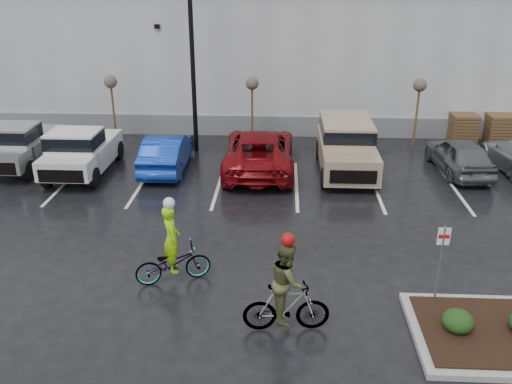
# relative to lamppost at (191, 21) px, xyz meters

# --- Properties ---
(ground) EXTENTS (120.00, 120.00, 0.00)m
(ground) POSITION_rel_lamppost_xyz_m (4.00, -12.00, -5.69)
(ground) COLOR black
(ground) RESTS_ON ground
(warehouse) EXTENTS (60.50, 15.50, 7.20)m
(warehouse) POSITION_rel_lamppost_xyz_m (4.00, 9.99, -2.04)
(warehouse) COLOR silver
(warehouse) RESTS_ON ground
(wooded_ridge) EXTENTS (80.00, 25.00, 6.00)m
(wooded_ridge) POSITION_rel_lamppost_xyz_m (4.00, 33.00, -2.69)
(wooded_ridge) COLOR #1E3F1A
(wooded_ridge) RESTS_ON ground
(lamppost) EXTENTS (0.50, 1.00, 9.22)m
(lamppost) POSITION_rel_lamppost_xyz_m (0.00, 0.00, 0.00)
(lamppost) COLOR black
(lamppost) RESTS_ON ground
(sapling_west) EXTENTS (0.60, 0.60, 3.20)m
(sapling_west) POSITION_rel_lamppost_xyz_m (-4.00, 1.00, -2.96)
(sapling_west) COLOR #472B1C
(sapling_west) RESTS_ON ground
(sapling_mid) EXTENTS (0.60, 0.60, 3.20)m
(sapling_mid) POSITION_rel_lamppost_xyz_m (2.50, 1.00, -2.96)
(sapling_mid) COLOR #472B1C
(sapling_mid) RESTS_ON ground
(sapling_east) EXTENTS (0.60, 0.60, 3.20)m
(sapling_east) POSITION_rel_lamppost_xyz_m (10.00, 1.00, -2.96)
(sapling_east) COLOR #472B1C
(sapling_east) RESTS_ON ground
(pallet_stack_a) EXTENTS (1.20, 1.20, 1.35)m
(pallet_stack_a) POSITION_rel_lamppost_xyz_m (12.50, 2.00, -5.01)
(pallet_stack_a) COLOR #472B1C
(pallet_stack_a) RESTS_ON ground
(pallet_stack_b) EXTENTS (1.20, 1.20, 1.35)m
(pallet_stack_b) POSITION_rel_lamppost_xyz_m (14.20, 2.00, -5.01)
(pallet_stack_b) COLOR #472B1C
(pallet_stack_b) RESTS_ON ground
(shrub_a) EXTENTS (0.70, 0.70, 0.52)m
(shrub_a) POSITION_rel_lamppost_xyz_m (8.00, -13.00, -5.27)
(shrub_a) COLOR black
(shrub_a) RESTS_ON curb_island
(fire_lane_sign) EXTENTS (0.30, 0.05, 2.20)m
(fire_lane_sign) POSITION_rel_lamppost_xyz_m (7.80, -11.80, -4.28)
(fire_lane_sign) COLOR gray
(fire_lane_sign) RESTS_ON ground
(pickup_silver) EXTENTS (2.10, 5.20, 1.96)m
(pickup_silver) POSITION_rel_lamppost_xyz_m (-6.95, -2.18, -4.71)
(pickup_silver) COLOR #ACAFB4
(pickup_silver) RESTS_ON ground
(pickup_white) EXTENTS (2.10, 5.20, 1.96)m
(pickup_white) POSITION_rel_lamppost_xyz_m (-4.12, -2.83, -4.71)
(pickup_white) COLOR silver
(pickup_white) RESTS_ON ground
(car_blue) EXTENTS (1.62, 4.52, 1.48)m
(car_blue) POSITION_rel_lamppost_xyz_m (-0.82, -2.47, -4.94)
(car_blue) COLOR #0D2F98
(car_blue) RESTS_ON ground
(car_red) EXTENTS (2.81, 5.98, 1.65)m
(car_red) POSITION_rel_lamppost_xyz_m (2.99, -2.33, -4.86)
(car_red) COLOR maroon
(car_red) RESTS_ON ground
(suv_tan) EXTENTS (2.20, 5.10, 2.06)m
(suv_tan) POSITION_rel_lamppost_xyz_m (6.52, -2.42, -4.66)
(suv_tan) COLOR tan
(suv_tan) RESTS_ON ground
(car_grey) EXTENTS (2.05, 4.38, 1.45)m
(car_grey) POSITION_rel_lamppost_xyz_m (11.12, -2.19, -4.96)
(car_grey) COLOR #5D5F61
(car_grey) RESTS_ON ground
(cyclist_hivis) EXTENTS (2.14, 1.36, 2.45)m
(cyclist_hivis) POSITION_rel_lamppost_xyz_m (1.08, -10.99, -4.93)
(cyclist_hivis) COLOR #3F3F44
(cyclist_hivis) RESTS_ON ground
(cyclist_olive) EXTENTS (1.98, 0.97, 2.52)m
(cyclist_olive) POSITION_rel_lamppost_xyz_m (4.10, -12.95, -4.78)
(cyclist_olive) COLOR #3F3F44
(cyclist_olive) RESTS_ON ground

